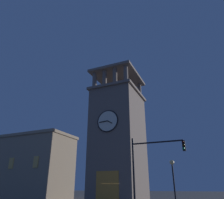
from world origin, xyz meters
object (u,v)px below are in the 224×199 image
Objects in this scene: street_lamp at (173,174)px; clocktower at (119,140)px; adjacent_wing_building at (17,167)px; traffic_signal_near at (150,161)px.

clocktower is at bearing -43.39° from street_lamp.
traffic_signal_near is at bearing 153.76° from adjacent_wing_building.
clocktower is 13.65m from street_lamp.
clocktower is at bearing 177.49° from adjacent_wing_building.
traffic_signal_near is (-29.69, 14.64, -1.66)m from adjacent_wing_building.
clocktower is 3.86× the size of traffic_signal_near.
street_lamp is (-9.06, 8.56, -5.57)m from clocktower.
clocktower is 1.02× the size of adjacent_wing_building.
adjacent_wing_building is at bearing -17.28° from street_lamp.
clocktower is at bearing -59.12° from traffic_signal_near.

